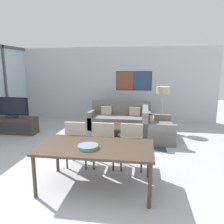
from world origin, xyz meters
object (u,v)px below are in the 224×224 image
(sofa_side, at_px, (154,129))
(fruit_bowl, at_px, (88,147))
(tv_console, at_px, (12,125))
(dining_chair_left, at_px, (77,142))
(floor_lamp, at_px, (163,92))
(dining_chair_centre, at_px, (104,143))
(dining_chair_right, at_px, (132,144))
(television, at_px, (11,107))
(dining_table, at_px, (96,149))
(sofa_main, at_px, (120,120))
(coffee_table, at_px, (115,129))

(sofa_side, xyz_separation_m, fruit_bowl, (-1.20, -2.95, 0.50))
(tv_console, xyz_separation_m, fruit_bowl, (3.22, -2.86, 0.53))
(dining_chair_left, distance_m, floor_lamp, 3.61)
(dining_chair_centre, bearing_deg, sofa_side, 62.20)
(sofa_side, distance_m, dining_chair_right, 2.15)
(sofa_side, xyz_separation_m, dining_chair_centre, (-1.09, -2.07, 0.26))
(tv_console, height_order, fruit_bowl, fruit_bowl)
(fruit_bowl, distance_m, floor_lamp, 4.12)
(television, bearing_deg, dining_chair_right, -26.93)
(fruit_bowl, bearing_deg, dining_chair_right, 53.34)
(dining_table, bearing_deg, sofa_side, 68.81)
(sofa_main, relative_size, dining_chair_centre, 2.09)
(coffee_table, bearing_deg, dining_chair_right, -72.96)
(dining_chair_left, distance_m, fruit_bowl, 0.99)
(dining_table, bearing_deg, floor_lamp, 69.84)
(coffee_table, bearing_deg, dining_chair_centre, -89.10)
(coffee_table, xyz_separation_m, dining_chair_right, (0.59, -1.91, 0.25))
(sofa_main, height_order, dining_table, sofa_main)
(dining_table, xyz_separation_m, dining_chair_left, (-0.56, 0.72, -0.14))
(dining_chair_left, bearing_deg, dining_chair_centre, 2.95)
(tv_console, distance_m, television, 0.57)
(sofa_side, xyz_separation_m, dining_chair_right, (-0.54, -2.06, 0.26))
(tv_console, distance_m, dining_chair_left, 3.44)
(floor_lamp, bearing_deg, fruit_bowl, -110.91)
(fruit_bowl, bearing_deg, television, 138.40)
(sofa_main, bearing_deg, dining_chair_right, -79.38)
(dining_chair_left, relative_size, dining_chair_right, 1.00)
(television, distance_m, dining_table, 4.31)
(sofa_side, height_order, dining_table, sofa_side)
(dining_chair_left, distance_m, dining_chair_centre, 0.56)
(dining_chair_left, relative_size, floor_lamp, 0.68)
(dining_chair_left, xyz_separation_m, dining_chair_centre, (0.56, 0.03, 0.00))
(sofa_side, xyz_separation_m, dining_chair_left, (-1.65, -2.10, 0.26))
(dining_table, distance_m, dining_chair_right, 0.95)
(television, height_order, dining_table, television)
(coffee_table, bearing_deg, television, 178.96)
(television, bearing_deg, dining_chair_left, -35.97)
(sofa_main, bearing_deg, tv_console, -160.69)
(sofa_main, height_order, dining_chair_centre, dining_chair_centre)
(sofa_main, xyz_separation_m, dining_chair_left, (-0.53, -3.17, 0.26))
(sofa_side, distance_m, dining_chair_centre, 2.36)
(dining_chair_right, bearing_deg, coffee_table, 107.04)
(sofa_side, distance_m, floor_lamp, 1.34)
(sofa_main, xyz_separation_m, coffee_table, (0.00, -1.21, 0.01))
(sofa_main, xyz_separation_m, dining_chair_centre, (0.03, -3.14, 0.26))
(tv_console, xyz_separation_m, dining_chair_right, (3.88, -1.97, 0.29))
(television, xyz_separation_m, floor_lamp, (4.68, 0.97, 0.44))
(fruit_bowl, bearing_deg, sofa_side, 67.91)
(sofa_main, height_order, fruit_bowl, sofa_main)
(tv_console, height_order, television, television)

